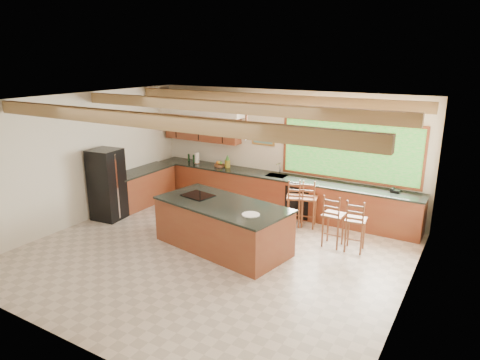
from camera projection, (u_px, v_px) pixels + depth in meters
The scene contains 9 objects.
ground at pixel (211, 254), 8.50m from camera, with size 7.20×7.20×0.00m, color beige.
room_shell at pixel (221, 138), 8.50m from camera, with size 7.27×6.54×3.02m.
counter_run at pixel (240, 192), 10.86m from camera, with size 7.12×3.10×1.27m.
island at pixel (222, 225), 8.67m from camera, with size 2.94×1.75×0.98m.
refrigerator at pixel (107, 185), 10.14m from camera, with size 0.73×0.71×1.70m.
bar_stool_a at pixel (295, 198), 9.73m from camera, with size 0.52×0.52×1.13m.
bar_stool_b at pixel (307, 199), 9.64m from camera, with size 0.49×0.49×1.15m.
bar_stool_c at pixel (355, 221), 8.43m from camera, with size 0.43×0.43×1.10m.
bar_stool_d at pixel (333, 216), 8.65m from camera, with size 0.41×0.41×1.12m.
Camera 1 is at (4.43, -6.38, 3.79)m, focal length 32.00 mm.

